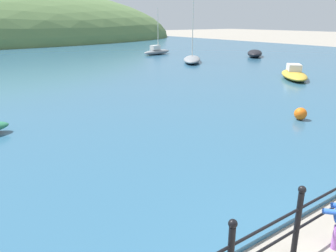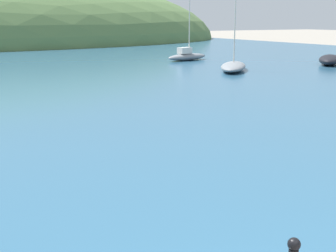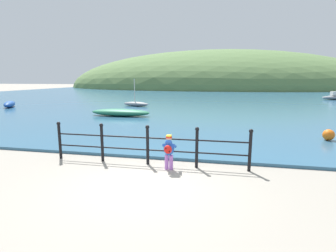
{
  "view_description": "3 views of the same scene",
  "coord_description": "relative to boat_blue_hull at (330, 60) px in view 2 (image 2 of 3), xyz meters",
  "views": [
    {
      "loc": [
        -4.48,
        -0.87,
        3.56
      ],
      "look_at": [
        0.29,
        5.8,
        0.9
      ],
      "focal_mm": 35.0,
      "sensor_mm": 36.0,
      "label": 1
    },
    {
      "loc": [
        -3.18,
        -1.3,
        3.12
      ],
      "look_at": [
        1.63,
        7.3,
        0.85
      ],
      "focal_mm": 50.0,
      "sensor_mm": 36.0,
      "label": 2
    },
    {
      "loc": [
        1.85,
        -5.82,
        2.57
      ],
      "look_at": [
        -0.23,
        4.05,
        0.73
      ],
      "focal_mm": 28.0,
      "sensor_mm": 36.0,
      "label": 3
    }
  ],
  "objects": [
    {
      "name": "boat_white_sailboat",
      "position": [
        -7.91,
        0.11,
        -0.06
      ],
      "size": [
        4.12,
        4.46,
        5.65
      ],
      "color": "gray",
      "rests_on": "water"
    },
    {
      "name": "boat_far_left",
      "position": [
        -6.68,
        7.36,
        0.01
      ],
      "size": [
        3.88,
        1.94,
        4.63
      ],
      "color": "gray",
      "rests_on": "water"
    },
    {
      "name": "boat_blue_hull",
      "position": [
        0.0,
        0.0,
        0.0
      ],
      "size": [
        3.94,
        3.63,
        0.65
      ],
      "color": "black",
      "rests_on": "water"
    }
  ]
}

